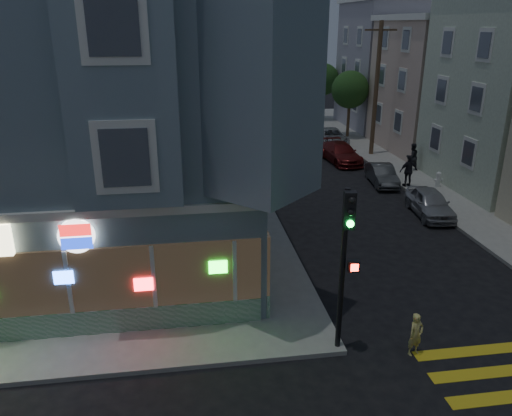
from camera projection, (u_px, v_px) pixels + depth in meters
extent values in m
cube|color=slate|center=(61.00, 113.00, 19.43)|extent=(14.00, 14.00, 11.00)
cube|color=silver|center=(67.00, 154.00, 20.01)|extent=(14.30, 14.30, 0.25)
cube|color=#196B33|center=(33.00, 327.00, 14.66)|extent=(13.60, 0.12, 0.80)
cube|color=#382B1E|center=(25.00, 285.00, 14.18)|extent=(13.60, 0.10, 2.00)
cylinder|color=white|center=(76.00, 236.00, 13.82)|extent=(1.00, 0.12, 1.00)
cube|color=#BFA493|center=(469.00, 86.00, 36.28)|extent=(12.00, 8.60, 9.00)
cube|color=gray|center=(416.00, 66.00, 44.37)|extent=(12.00, 8.60, 10.50)
cylinder|color=#4C3826|center=(376.00, 90.00, 34.32)|extent=(0.30, 0.30, 9.00)
cube|color=#4C3826|center=(381.00, 30.00, 32.97)|extent=(2.20, 0.12, 0.12)
cylinder|color=#4C3826|center=(348.00, 117.00, 40.92)|extent=(0.24, 0.24, 3.20)
sphere|color=#184419|center=(350.00, 90.00, 40.16)|extent=(3.00, 3.00, 3.00)
cylinder|color=#4C3826|center=(322.00, 103.00, 48.34)|extent=(0.24, 0.24, 3.20)
sphere|color=#184419|center=(323.00, 79.00, 47.58)|extent=(3.00, 3.00, 3.00)
imported|color=#D0C56A|center=(416.00, 334.00, 14.14)|extent=(0.54, 0.44, 1.30)
imported|color=black|center=(412.00, 157.00, 31.62)|extent=(0.93, 0.78, 1.71)
imported|color=black|center=(409.00, 171.00, 28.40)|extent=(1.09, 0.51, 1.82)
imported|color=#9E9FA5|center=(430.00, 203.00, 24.52)|extent=(1.95, 3.99, 1.31)
imported|color=#3C3F42|center=(382.00, 175.00, 29.31)|extent=(1.65, 3.68, 1.17)
imported|color=maroon|center=(341.00, 153.00, 33.99)|extent=(2.21, 4.67, 1.32)
imported|color=#A0A4AB|center=(331.00, 137.00, 38.94)|extent=(2.33, 4.66, 1.27)
cylinder|color=black|center=(342.00, 272.00, 13.65)|extent=(0.15, 0.15, 4.81)
cube|color=black|center=(349.00, 210.00, 12.80)|extent=(0.35, 0.31, 1.01)
sphere|color=black|center=(352.00, 201.00, 12.55)|extent=(0.19, 0.19, 0.19)
sphere|color=black|center=(351.00, 212.00, 12.66)|extent=(0.19, 0.19, 0.19)
sphere|color=#19F23F|center=(350.00, 224.00, 12.77)|extent=(0.19, 0.19, 0.19)
cube|color=black|center=(353.00, 266.00, 13.44)|extent=(0.33, 0.24, 0.31)
cube|color=#FF2614|center=(355.00, 268.00, 13.34)|extent=(0.21, 0.02, 0.21)
cylinder|color=silver|center=(438.00, 181.00, 28.53)|extent=(0.27, 0.27, 0.67)
sphere|color=silver|center=(439.00, 174.00, 28.39)|extent=(0.29, 0.29, 0.29)
cylinder|color=silver|center=(438.00, 180.00, 28.51)|extent=(0.51, 0.13, 0.13)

